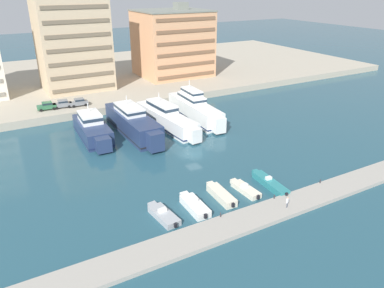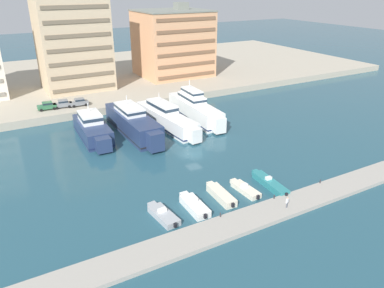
{
  "view_description": "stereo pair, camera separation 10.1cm",
  "coord_description": "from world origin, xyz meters",
  "px_view_note": "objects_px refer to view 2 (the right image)",
  "views": [
    {
      "loc": [
        -29.87,
        -52.38,
        28.1
      ],
      "look_at": [
        -0.86,
        -0.87,
        2.5
      ],
      "focal_mm": 35.0,
      "sensor_mm": 36.0,
      "label": 1
    },
    {
      "loc": [
        -29.78,
        -52.43,
        28.1
      ],
      "look_at": [
        -0.86,
        -0.87,
        2.5
      ],
      "focal_mm": 35.0,
      "sensor_mm": 36.0,
      "label": 2
    }
  ],
  "objects_px": {
    "motorboat_cream_center_left": "(245,189)",
    "yacht_white_center_left": "(195,108)",
    "motorboat_teal_center": "(270,183)",
    "yacht_navy_far_left": "(93,129)",
    "car_green_far_left": "(47,106)",
    "pedestrian_near_edge": "(287,201)",
    "motorboat_grey_far_left": "(163,215)",
    "car_grey_mid_left": "(79,102)",
    "yacht_navy_left": "(133,123)",
    "motorboat_cream_mid_left": "(221,195)",
    "yacht_white_mid_left": "(166,118)",
    "motorboat_white_left": "(194,205)",
    "car_grey_left": "(63,104)"
  },
  "relations": [
    {
      "from": "motorboat_cream_mid_left",
      "to": "car_grey_mid_left",
      "type": "bearing_deg",
      "value": 99.51
    },
    {
      "from": "yacht_white_mid_left",
      "to": "motorboat_teal_center",
      "type": "distance_m",
      "value": 30.53
    },
    {
      "from": "car_green_far_left",
      "to": "yacht_navy_far_left",
      "type": "bearing_deg",
      "value": -72.4
    },
    {
      "from": "motorboat_white_left",
      "to": "car_grey_left",
      "type": "distance_m",
      "value": 49.1
    },
    {
      "from": "motorboat_grey_far_left",
      "to": "motorboat_teal_center",
      "type": "relative_size",
      "value": 0.77
    },
    {
      "from": "yacht_navy_far_left",
      "to": "car_grey_mid_left",
      "type": "distance_m",
      "value": 16.6
    },
    {
      "from": "yacht_navy_left",
      "to": "motorboat_white_left",
      "type": "height_order",
      "value": "yacht_navy_left"
    },
    {
      "from": "motorboat_white_left",
      "to": "pedestrian_near_edge",
      "type": "bearing_deg",
      "value": -31.59
    },
    {
      "from": "yacht_navy_far_left",
      "to": "yacht_navy_left",
      "type": "bearing_deg",
      "value": -11.48
    },
    {
      "from": "yacht_white_mid_left",
      "to": "yacht_white_center_left",
      "type": "relative_size",
      "value": 1.02
    },
    {
      "from": "motorboat_cream_center_left",
      "to": "yacht_white_center_left",
      "type": "bearing_deg",
      "value": 73.12
    },
    {
      "from": "yacht_navy_left",
      "to": "yacht_white_center_left",
      "type": "relative_size",
      "value": 1.01
    },
    {
      "from": "yacht_white_mid_left",
      "to": "motorboat_cream_mid_left",
      "type": "xyz_separation_m",
      "value": [
        -5.72,
        -29.6,
        -1.46
      ]
    },
    {
      "from": "motorboat_white_left",
      "to": "pedestrian_near_edge",
      "type": "relative_size",
      "value": 4.19
    },
    {
      "from": "yacht_white_center_left",
      "to": "motorboat_cream_center_left",
      "type": "bearing_deg",
      "value": -106.88
    },
    {
      "from": "motorboat_grey_far_left",
      "to": "motorboat_teal_center",
      "type": "xyz_separation_m",
      "value": [
        17.41,
        -0.4,
        0.07
      ]
    },
    {
      "from": "yacht_navy_far_left",
      "to": "car_green_far_left",
      "type": "height_order",
      "value": "yacht_navy_far_left"
    },
    {
      "from": "motorboat_teal_center",
      "to": "car_green_far_left",
      "type": "relative_size",
      "value": 1.97
    },
    {
      "from": "motorboat_cream_center_left",
      "to": "motorboat_teal_center",
      "type": "distance_m",
      "value": 4.18
    },
    {
      "from": "motorboat_teal_center",
      "to": "car_grey_mid_left",
      "type": "bearing_deg",
      "value": 108.54
    },
    {
      "from": "yacht_white_center_left",
      "to": "yacht_navy_left",
      "type": "bearing_deg",
      "value": -173.08
    },
    {
      "from": "motorboat_grey_far_left",
      "to": "motorboat_teal_center",
      "type": "distance_m",
      "value": 17.41
    },
    {
      "from": "yacht_navy_far_left",
      "to": "car_green_far_left",
      "type": "relative_size",
      "value": 4.1
    },
    {
      "from": "yacht_navy_left",
      "to": "motorboat_white_left",
      "type": "relative_size",
      "value": 3.45
    },
    {
      "from": "motorboat_cream_center_left",
      "to": "motorboat_teal_center",
      "type": "xyz_separation_m",
      "value": [
        4.15,
        -0.54,
        0.1
      ]
    },
    {
      "from": "yacht_white_mid_left",
      "to": "pedestrian_near_edge",
      "type": "height_order",
      "value": "yacht_white_mid_left"
    },
    {
      "from": "motorboat_grey_far_left",
      "to": "motorboat_white_left",
      "type": "bearing_deg",
      "value": -2.39
    },
    {
      "from": "motorboat_teal_center",
      "to": "car_green_far_left",
      "type": "height_order",
      "value": "car_green_far_left"
    },
    {
      "from": "yacht_white_center_left",
      "to": "pedestrian_near_edge",
      "type": "bearing_deg",
      "value": -101.48
    },
    {
      "from": "motorboat_cream_mid_left",
      "to": "car_grey_mid_left",
      "type": "distance_m",
      "value": 48.18
    },
    {
      "from": "car_green_far_left",
      "to": "motorboat_grey_far_left",
      "type": "bearing_deg",
      "value": -83.25
    },
    {
      "from": "car_green_far_left",
      "to": "yacht_white_center_left",
      "type": "bearing_deg",
      "value": -30.65
    },
    {
      "from": "car_green_far_left",
      "to": "car_grey_left",
      "type": "height_order",
      "value": "same"
    },
    {
      "from": "yacht_navy_left",
      "to": "car_grey_left",
      "type": "distance_m",
      "value": 21.08
    },
    {
      "from": "motorboat_cream_mid_left",
      "to": "motorboat_grey_far_left",
      "type": "bearing_deg",
      "value": -177.57
    },
    {
      "from": "motorboat_grey_far_left",
      "to": "motorboat_cream_mid_left",
      "type": "distance_m",
      "value": 9.19
    },
    {
      "from": "yacht_white_mid_left",
      "to": "motorboat_cream_mid_left",
      "type": "bearing_deg",
      "value": -100.95
    },
    {
      "from": "motorboat_white_left",
      "to": "yacht_navy_left",
      "type": "bearing_deg",
      "value": 84.29
    },
    {
      "from": "yacht_white_mid_left",
      "to": "yacht_navy_left",
      "type": "bearing_deg",
      "value": -178.27
    },
    {
      "from": "yacht_white_center_left",
      "to": "car_grey_mid_left",
      "type": "xyz_separation_m",
      "value": [
        -21.59,
        16.24,
        0.35
      ]
    },
    {
      "from": "motorboat_grey_far_left",
      "to": "yacht_white_center_left",
      "type": "bearing_deg",
      "value": 54.19
    },
    {
      "from": "motorboat_cream_center_left",
      "to": "motorboat_teal_center",
      "type": "height_order",
      "value": "motorboat_teal_center"
    },
    {
      "from": "yacht_navy_far_left",
      "to": "motorboat_white_left",
      "type": "relative_size",
      "value": 2.62
    },
    {
      "from": "yacht_navy_left",
      "to": "pedestrian_near_edge",
      "type": "relative_size",
      "value": 14.45
    },
    {
      "from": "yacht_white_center_left",
      "to": "car_green_far_left",
      "type": "distance_m",
      "value": 33.21
    },
    {
      "from": "motorboat_white_left",
      "to": "pedestrian_near_edge",
      "type": "height_order",
      "value": "pedestrian_near_edge"
    },
    {
      "from": "motorboat_cream_mid_left",
      "to": "car_green_far_left",
      "type": "bearing_deg",
      "value": 107.23
    },
    {
      "from": "yacht_white_center_left",
      "to": "motorboat_teal_center",
      "type": "relative_size",
      "value": 2.71
    },
    {
      "from": "yacht_navy_far_left",
      "to": "car_grey_mid_left",
      "type": "xyz_separation_m",
      "value": [
        1.52,
        16.51,
        0.83
      ]
    },
    {
      "from": "motorboat_cream_mid_left",
      "to": "pedestrian_near_edge",
      "type": "distance_m",
      "value": 9.22
    }
  ]
}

